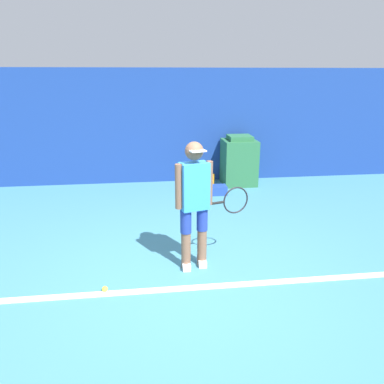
{
  "coord_description": "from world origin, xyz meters",
  "views": [
    {
      "loc": [
        -0.44,
        -3.85,
        2.35
      ],
      "look_at": [
        0.13,
        0.61,
        0.93
      ],
      "focal_mm": 35.0,
      "sensor_mm": 36.0,
      "label": 1
    }
  ],
  "objects_px": {
    "tennis_ball": "(105,289)",
    "equipment_bag": "(211,190)",
    "tennis_player": "(195,200)",
    "water_bottle": "(213,179)",
    "covered_chair": "(239,161)"
  },
  "relations": [
    {
      "from": "equipment_bag",
      "to": "water_bottle",
      "type": "relative_size",
      "value": 2.4
    },
    {
      "from": "covered_chair",
      "to": "water_bottle",
      "type": "bearing_deg",
      "value": 177.18
    },
    {
      "from": "tennis_player",
      "to": "equipment_bag",
      "type": "height_order",
      "value": "tennis_player"
    },
    {
      "from": "tennis_player",
      "to": "equipment_bag",
      "type": "bearing_deg",
      "value": 60.44
    },
    {
      "from": "equipment_bag",
      "to": "water_bottle",
      "type": "height_order",
      "value": "water_bottle"
    },
    {
      "from": "tennis_ball",
      "to": "equipment_bag",
      "type": "relative_size",
      "value": 0.11
    },
    {
      "from": "equipment_bag",
      "to": "tennis_player",
      "type": "bearing_deg",
      "value": -104.03
    },
    {
      "from": "water_bottle",
      "to": "equipment_bag",
      "type": "bearing_deg",
      "value": -102.52
    },
    {
      "from": "tennis_player",
      "to": "equipment_bag",
      "type": "distance_m",
      "value": 3.13
    },
    {
      "from": "equipment_bag",
      "to": "water_bottle",
      "type": "bearing_deg",
      "value": 77.48
    },
    {
      "from": "tennis_player",
      "to": "covered_chair",
      "type": "relative_size",
      "value": 1.48
    },
    {
      "from": "tennis_player",
      "to": "water_bottle",
      "type": "xyz_separation_m",
      "value": [
        0.9,
        3.66,
        -0.77
      ]
    },
    {
      "from": "covered_chair",
      "to": "tennis_ball",
      "type": "bearing_deg",
      "value": -122.03
    },
    {
      "from": "tennis_player",
      "to": "water_bottle",
      "type": "bearing_deg",
      "value": 60.74
    },
    {
      "from": "tennis_ball",
      "to": "covered_chair",
      "type": "relative_size",
      "value": 0.06
    }
  ]
}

